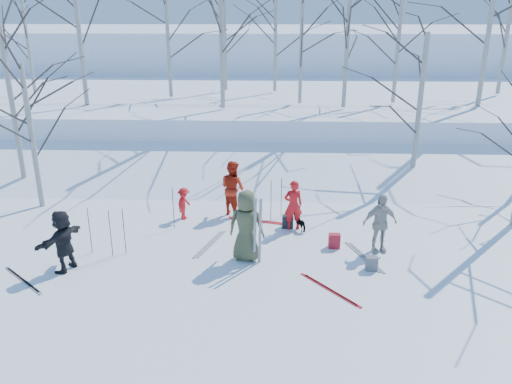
{
  "coord_description": "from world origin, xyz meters",
  "views": [
    {
      "loc": [
        0.58,
        -12.46,
        6.32
      ],
      "look_at": [
        0.0,
        1.5,
        1.3
      ],
      "focal_mm": 35.0,
      "sensor_mm": 36.0,
      "label": 1
    }
  ],
  "objects_px": {
    "skier_red_seated": "(184,204)",
    "backpack_grey": "(372,263)",
    "dog": "(301,223)",
    "skier_grey_west": "(63,241)",
    "skier_cream_east": "(380,223)",
    "skier_redor_behind": "(233,188)",
    "skier_olive_center": "(246,226)",
    "backpack_dark": "(288,222)",
    "skier_red_north": "(293,205)",
    "backpack_red": "(334,241)"
  },
  "relations": [
    {
      "from": "skier_redor_behind",
      "to": "skier_cream_east",
      "type": "relative_size",
      "value": 1.08
    },
    {
      "from": "skier_cream_east",
      "to": "backpack_red",
      "type": "height_order",
      "value": "skier_cream_east"
    },
    {
      "from": "skier_grey_west",
      "to": "dog",
      "type": "bearing_deg",
      "value": 134.42
    },
    {
      "from": "backpack_dark",
      "to": "skier_red_north",
      "type": "bearing_deg",
      "value": -28.63
    },
    {
      "from": "skier_grey_west",
      "to": "backpack_grey",
      "type": "bearing_deg",
      "value": 112.61
    },
    {
      "from": "skier_cream_east",
      "to": "dog",
      "type": "xyz_separation_m",
      "value": [
        -2.09,
        1.34,
        -0.61
      ]
    },
    {
      "from": "skier_redor_behind",
      "to": "skier_cream_east",
      "type": "distance_m",
      "value": 5.02
    },
    {
      "from": "skier_olive_center",
      "to": "backpack_red",
      "type": "bearing_deg",
      "value": -153.2
    },
    {
      "from": "backpack_red",
      "to": "skier_cream_east",
      "type": "bearing_deg",
      "value": -7.35
    },
    {
      "from": "skier_red_north",
      "to": "backpack_grey",
      "type": "bearing_deg",
      "value": 117.82
    },
    {
      "from": "dog",
      "to": "skier_redor_behind",
      "type": "bearing_deg",
      "value": -61.4
    },
    {
      "from": "backpack_grey",
      "to": "backpack_dark",
      "type": "distance_m",
      "value": 3.4
    },
    {
      "from": "dog",
      "to": "backpack_grey",
      "type": "bearing_deg",
      "value": 92.42
    },
    {
      "from": "skier_olive_center",
      "to": "backpack_dark",
      "type": "xyz_separation_m",
      "value": [
        1.16,
        2.16,
        -0.78
      ]
    },
    {
      "from": "skier_red_north",
      "to": "backpack_red",
      "type": "relative_size",
      "value": 3.77
    },
    {
      "from": "skier_cream_east",
      "to": "skier_red_north",
      "type": "bearing_deg",
      "value": 135.77
    },
    {
      "from": "skier_red_seated",
      "to": "skier_grey_west",
      "type": "height_order",
      "value": "skier_grey_west"
    },
    {
      "from": "skier_olive_center",
      "to": "skier_red_north",
      "type": "distance_m",
      "value": 2.46
    },
    {
      "from": "skier_red_north",
      "to": "skier_redor_behind",
      "type": "height_order",
      "value": "skier_redor_behind"
    },
    {
      "from": "skier_olive_center",
      "to": "skier_grey_west",
      "type": "height_order",
      "value": "skier_olive_center"
    },
    {
      "from": "skier_redor_behind",
      "to": "backpack_dark",
      "type": "xyz_separation_m",
      "value": [
        1.8,
        -1.06,
        -0.72
      ]
    },
    {
      "from": "skier_grey_west",
      "to": "skier_olive_center",
      "type": "bearing_deg",
      "value": 120.07
    },
    {
      "from": "skier_cream_east",
      "to": "backpack_red",
      "type": "bearing_deg",
      "value": 159.7
    },
    {
      "from": "skier_grey_west",
      "to": "skier_red_north",
      "type": "bearing_deg",
      "value": 136.02
    },
    {
      "from": "skier_cream_east",
      "to": "skier_grey_west",
      "type": "relative_size",
      "value": 1.02
    },
    {
      "from": "skier_redor_behind",
      "to": "backpack_grey",
      "type": "bearing_deg",
      "value": 178.88
    },
    {
      "from": "skier_redor_behind",
      "to": "backpack_grey",
      "type": "xyz_separation_m",
      "value": [
        3.93,
        -3.71,
        -0.73
      ]
    },
    {
      "from": "skier_cream_east",
      "to": "skier_grey_west",
      "type": "xyz_separation_m",
      "value": [
        -8.32,
        -1.43,
        -0.02
      ]
    },
    {
      "from": "skier_red_seated",
      "to": "backpack_dark",
      "type": "distance_m",
      "value": 3.41
    },
    {
      "from": "skier_redor_behind",
      "to": "skier_red_seated",
      "type": "bearing_deg",
      "value": 59.7
    },
    {
      "from": "skier_red_seated",
      "to": "dog",
      "type": "height_order",
      "value": "skier_red_seated"
    },
    {
      "from": "backpack_grey",
      "to": "skier_olive_center",
      "type": "bearing_deg",
      "value": 171.54
    },
    {
      "from": "skier_cream_east",
      "to": "backpack_grey",
      "type": "xyz_separation_m",
      "value": [
        -0.37,
        -1.13,
        -0.66
      ]
    },
    {
      "from": "skier_red_seated",
      "to": "skier_grey_west",
      "type": "relative_size",
      "value": 0.64
    },
    {
      "from": "skier_olive_center",
      "to": "skier_red_seated",
      "type": "distance_m",
      "value": 3.53
    },
    {
      "from": "skier_red_north",
      "to": "backpack_dark",
      "type": "xyz_separation_m",
      "value": [
        -0.16,
        0.09,
        -0.59
      ]
    },
    {
      "from": "dog",
      "to": "backpack_dark",
      "type": "bearing_deg",
      "value": -54.47
    },
    {
      "from": "skier_olive_center",
      "to": "backpack_red",
      "type": "xyz_separation_m",
      "value": [
        2.46,
        0.8,
        -0.77
      ]
    },
    {
      "from": "skier_cream_east",
      "to": "backpack_dark",
      "type": "relative_size",
      "value": 4.24
    },
    {
      "from": "skier_red_seated",
      "to": "backpack_red",
      "type": "relative_size",
      "value": 2.53
    },
    {
      "from": "skier_redor_behind",
      "to": "dog",
      "type": "xyz_separation_m",
      "value": [
        2.22,
        -1.24,
        -0.67
      ]
    },
    {
      "from": "skier_grey_west",
      "to": "backpack_grey",
      "type": "height_order",
      "value": "skier_grey_west"
    },
    {
      "from": "skier_red_north",
      "to": "skier_redor_behind",
      "type": "distance_m",
      "value": 2.27
    },
    {
      "from": "skier_red_seated",
      "to": "skier_grey_west",
      "type": "xyz_separation_m",
      "value": [
        -2.48,
        -3.52,
        0.3
      ]
    },
    {
      "from": "skier_red_north",
      "to": "skier_red_seated",
      "type": "distance_m",
      "value": 3.57
    },
    {
      "from": "backpack_grey",
      "to": "backpack_dark",
      "type": "bearing_deg",
      "value": 128.89
    },
    {
      "from": "skier_red_seated",
      "to": "backpack_grey",
      "type": "xyz_separation_m",
      "value": [
        5.47,
        -3.22,
        -0.34
      ]
    },
    {
      "from": "backpack_red",
      "to": "skier_grey_west",
      "type": "bearing_deg",
      "value": -167.43
    },
    {
      "from": "backpack_grey",
      "to": "backpack_dark",
      "type": "relative_size",
      "value": 0.95
    },
    {
      "from": "skier_cream_east",
      "to": "backpack_grey",
      "type": "relative_size",
      "value": 4.47
    }
  ]
}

